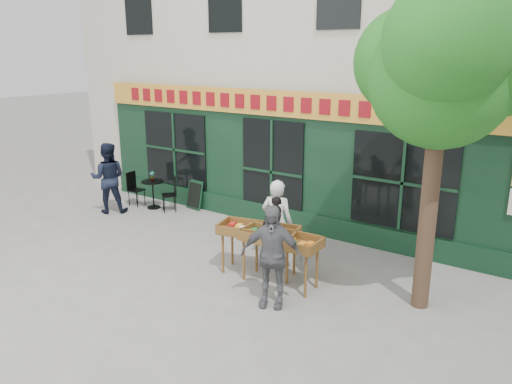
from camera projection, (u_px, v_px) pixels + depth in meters
ground at (212, 254)px, 10.59m from camera, size 80.00×80.00×0.00m
building at (344, 21)px, 13.96m from camera, size 14.00×7.26×10.00m
street_tree at (448, 55)px, 7.38m from camera, size 3.05×2.90×5.60m
book_cart_center at (258, 234)px, 9.46m from camera, size 1.60×0.95×0.99m
dog at (273, 214)px, 9.10m from camera, size 0.47×0.66×0.60m
woman at (277, 222)px, 9.96m from camera, size 0.71×0.55×1.74m
book_cart_right at (280, 242)px, 9.04m from camera, size 1.52×0.66×0.99m
man_right at (271, 256)px, 8.26m from camera, size 1.12×0.79×1.77m
bistro_table at (153, 189)px, 13.59m from camera, size 0.60×0.60×0.76m
bistro_chair_left at (134, 186)px, 13.85m from camera, size 0.40×0.40×0.95m
bistro_chair_right at (172, 191)px, 13.35m from camera, size 0.51×0.51×0.95m
potted_plant at (152, 176)px, 13.49m from camera, size 0.17×0.14×0.28m
man_left at (108, 178)px, 13.15m from camera, size 1.15×1.13×1.88m
chalkboard at (194, 195)px, 13.55m from camera, size 0.58×0.26×0.79m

